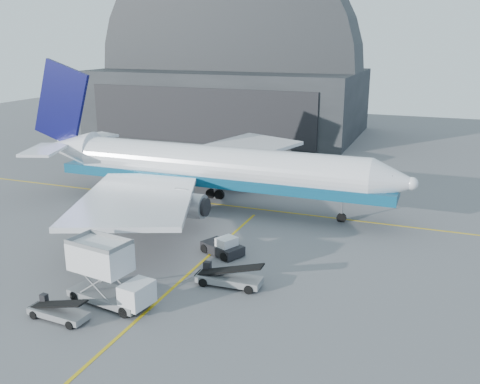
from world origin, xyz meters
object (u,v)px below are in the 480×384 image
at_px(catering_truck, 107,274).
at_px(belt_loader_a, 58,312).
at_px(belt_loader_b, 229,278).
at_px(pushback_tug, 223,247).
at_px(airliner, 204,167).

xyz_separation_m(catering_truck, belt_loader_a, (-1.86, -3.16, -1.69)).
relative_size(belt_loader_a, belt_loader_b, 0.86).
distance_m(catering_truck, belt_loader_a, 4.03).
xyz_separation_m(pushback_tug, belt_loader_a, (-6.05, -14.19, -0.10)).
bearing_deg(belt_loader_b, airliner, 117.63).
bearing_deg(pushback_tug, belt_loader_a, -88.09).
xyz_separation_m(airliner, belt_loader_a, (1.35, -26.33, -3.90)).
distance_m(airliner, pushback_tug, 14.71).
bearing_deg(airliner, catering_truck, -82.12).
height_order(belt_loader_a, belt_loader_b, belt_loader_b).
distance_m(airliner, belt_loader_a, 26.65).
bearing_deg(catering_truck, belt_loader_b, 48.09).
bearing_deg(airliner, belt_loader_a, -87.06).
height_order(pushback_tug, belt_loader_a, belt_loader_a).
bearing_deg(belt_loader_a, belt_loader_b, 48.88).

